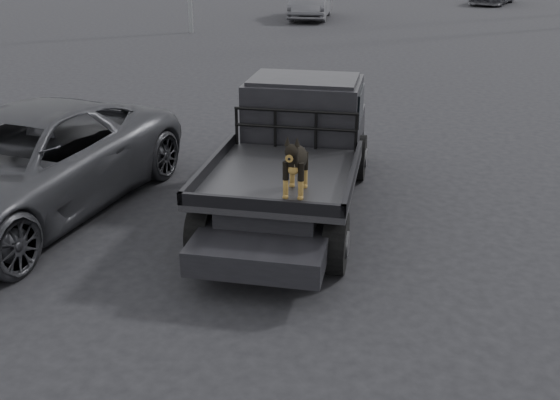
% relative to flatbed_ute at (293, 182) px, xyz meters
% --- Properties ---
extents(ground, '(120.00, 120.00, 0.00)m').
position_rel_flatbed_ute_xyz_m(ground, '(-0.33, -2.21, -0.46)').
color(ground, black).
rests_on(ground, ground).
extents(flatbed_ute, '(2.00, 5.40, 0.92)m').
position_rel_flatbed_ute_xyz_m(flatbed_ute, '(0.00, 0.00, 0.00)').
color(flatbed_ute, black).
rests_on(flatbed_ute, ground).
extents(ute_cab, '(1.72, 1.30, 0.88)m').
position_rel_flatbed_ute_xyz_m(ute_cab, '(0.00, 0.95, 0.90)').
color(ute_cab, black).
rests_on(ute_cab, flatbed_ute).
extents(headache_rack, '(1.80, 0.08, 0.55)m').
position_rel_flatbed_ute_xyz_m(headache_rack, '(0.00, 0.20, 0.74)').
color(headache_rack, black).
rests_on(headache_rack, flatbed_ute).
extents(dog, '(0.32, 0.60, 0.74)m').
position_rel_flatbed_ute_xyz_m(dog, '(0.30, -1.50, 0.83)').
color(dog, black).
rests_on(dog, flatbed_ute).
extents(parked_suv, '(3.31, 5.78, 1.52)m').
position_rel_flatbed_ute_xyz_m(parked_suv, '(-3.77, -0.87, 0.30)').
color(parked_suv, '#313237').
rests_on(parked_suv, ground).
extents(distant_car_a, '(1.94, 4.97, 1.61)m').
position_rel_flatbed_ute_xyz_m(distant_car_a, '(-3.20, 23.07, 0.35)').
color(distant_car_a, '#454549').
rests_on(distant_car_a, ground).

